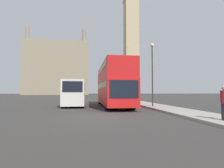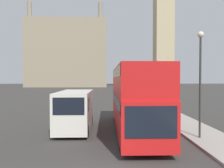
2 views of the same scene
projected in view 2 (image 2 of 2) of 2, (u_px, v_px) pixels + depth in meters
building_block_distant at (68, 54)px, 96.45m from camera, size 34.22×14.38×35.30m
red_double_decker_bus at (134, 96)px, 14.72m from camera, size 2.58×11.02×4.35m
white_van at (75, 110)px, 15.02m from camera, size 2.17×5.27×2.72m
street_lamp at (200, 69)px, 12.66m from camera, size 0.36×0.36×6.18m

